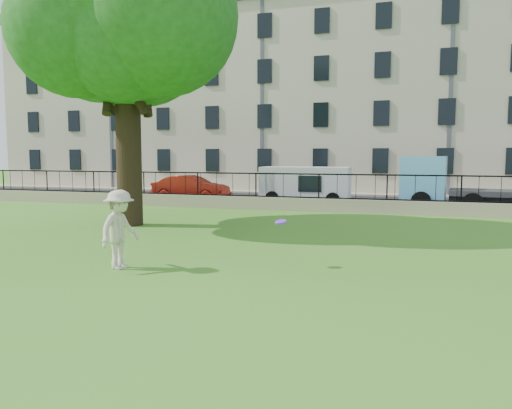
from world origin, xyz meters
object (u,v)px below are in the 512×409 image
(white_van, at_px, (305,185))
(blue_truck, at_px, (469,184))
(tree, at_px, (123,11))
(man, at_px, (120,229))
(red_sedan, at_px, (191,188))
(frisbee, at_px, (281,222))

(white_van, xyz_separation_m, blue_truck, (7.87, -0.85, 0.28))
(tree, height_order, white_van, tree)
(man, relative_size, white_van, 0.39)
(red_sedan, distance_m, white_van, 6.42)
(tree, xyz_separation_m, white_van, (4.49, 9.84, -6.66))
(frisbee, relative_size, red_sedan, 0.06)
(man, distance_m, red_sedan, 16.66)
(man, xyz_separation_m, blue_truck, (8.59, 15.27, 0.36))
(tree, relative_size, blue_truck, 1.89)
(tree, height_order, red_sedan, tree)
(white_van, distance_m, blue_truck, 7.92)
(tree, bearing_deg, man, -59.05)
(red_sedan, bearing_deg, tree, -167.57)
(man, bearing_deg, red_sedan, 26.61)
(red_sedan, relative_size, blue_truck, 0.72)
(frisbee, relative_size, blue_truck, 0.05)
(tree, bearing_deg, white_van, 65.49)
(man, distance_m, white_van, 16.14)
(tree, bearing_deg, frisbee, -34.61)
(man, relative_size, blue_truck, 0.30)
(red_sedan, bearing_deg, frisbee, -146.75)
(blue_truck, bearing_deg, white_van, 178.90)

